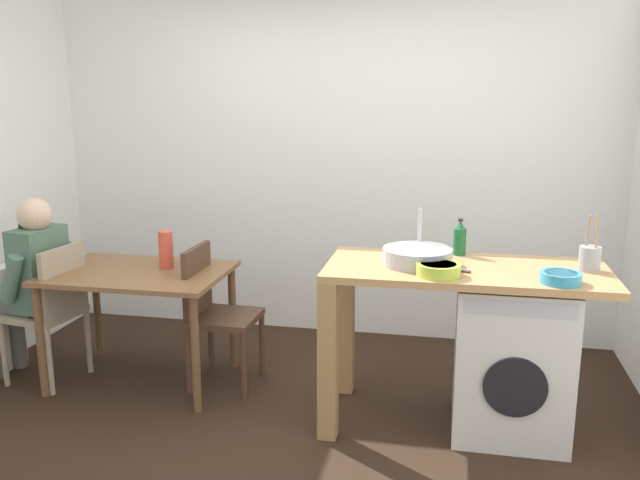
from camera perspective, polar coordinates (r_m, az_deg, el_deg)
name	(u,v)px	position (r m, az deg, el deg)	size (l,w,h in m)	color
ground_plane	(272,438)	(3.77, -4.14, -16.63)	(5.46, 5.46, 0.00)	black
wall_back	(332,158)	(5.01, 1.02, 7.07)	(4.60, 0.10, 2.70)	white
dining_table	(139,286)	(4.34, -15.33, -3.81)	(1.10, 0.76, 0.74)	brown
chair_person_seat	(52,306)	(4.55, -22.04, -5.29)	(0.46, 0.46, 0.90)	gray
chair_opposite	(214,308)	(4.24, -9.12, -5.83)	(0.41, 0.41, 0.90)	#4C3323
seated_person	(30,279)	(4.62, -23.70, -3.09)	(0.53, 0.53, 1.20)	#595651
kitchen_counter	(425,293)	(3.69, 9.07, -4.51)	(1.50, 0.68, 0.92)	tan
washing_machine	(511,356)	(3.81, 16.12, -9.59)	(0.60, 0.61, 0.86)	silver
sink_basin	(417,256)	(3.63, 8.37, -1.41)	(0.38, 0.38, 0.09)	#9EA0A5
tap	(420,233)	(3.79, 8.57, 0.64)	(0.02, 0.02, 0.28)	#B2B2B7
bottle_tall_green	(460,239)	(3.88, 11.95, 0.13)	(0.07, 0.07, 0.21)	#19592D
mixing_bowl	(438,269)	(3.44, 10.15, -2.46)	(0.23, 0.23, 0.06)	#A8C63D
utensil_crock	(590,258)	(3.74, 22.20, -1.43)	(0.11, 0.11, 0.30)	gray
colander	(561,277)	(3.46, 20.01, -3.01)	(0.20, 0.20, 0.06)	teal
vase	(166,250)	(4.31, -13.13, -0.82)	(0.09, 0.09, 0.24)	#D84C38
scissors	(457,271)	(3.54, 11.69, -2.59)	(0.15, 0.06, 0.01)	#B2B2B7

